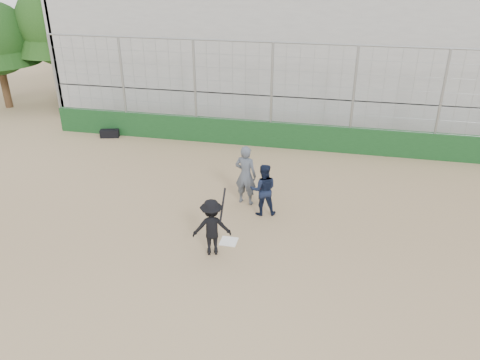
% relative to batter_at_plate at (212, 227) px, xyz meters
% --- Properties ---
extents(ground, '(90.00, 90.00, 0.00)m').
position_rel_batter_at_plate_xyz_m(ground, '(0.29, 0.56, -0.75)').
color(ground, olive).
rests_on(ground, ground).
extents(home_plate, '(0.44, 0.44, 0.02)m').
position_rel_batter_at_plate_xyz_m(home_plate, '(0.29, 0.56, -0.74)').
color(home_plate, white).
rests_on(home_plate, ground).
extents(backstop, '(18.10, 0.25, 4.04)m').
position_rel_batter_at_plate_xyz_m(backstop, '(0.29, 7.56, 0.21)').
color(backstop, '#123917').
rests_on(backstop, ground).
extents(bleachers, '(20.25, 6.70, 6.98)m').
position_rel_batter_at_plate_xyz_m(bleachers, '(0.29, 12.51, 2.17)').
color(bleachers, gray).
rests_on(bleachers, ground).
extents(tree_left, '(4.48, 4.48, 7.00)m').
position_rel_batter_at_plate_xyz_m(tree_left, '(-10.71, 11.56, 3.64)').
color(tree_left, '#382514').
rests_on(tree_left, ground).
extents(batter_at_plate, '(1.09, 0.85, 1.68)m').
position_rel_batter_at_plate_xyz_m(batter_at_plate, '(0.00, 0.00, 0.00)').
color(batter_at_plate, black).
rests_on(batter_at_plate, ground).
extents(catcher_crouched, '(0.89, 0.77, 1.08)m').
position_rel_batter_at_plate_xyz_m(catcher_crouched, '(0.92, 2.19, -0.21)').
color(catcher_crouched, black).
rests_on(catcher_crouched, ground).
extents(umpire, '(0.75, 0.58, 1.66)m').
position_rel_batter_at_plate_xyz_m(umpire, '(0.28, 2.78, 0.08)').
color(umpire, '#474E5A').
rests_on(umpire, ground).
extents(equipment_bag, '(0.81, 0.50, 0.36)m').
position_rel_batter_at_plate_xyz_m(equipment_bag, '(-6.36, 7.17, -0.59)').
color(equipment_bag, black).
rests_on(equipment_bag, ground).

